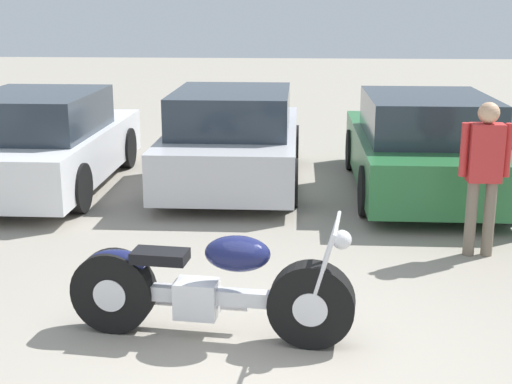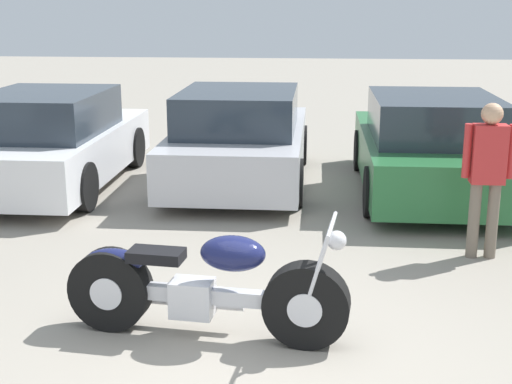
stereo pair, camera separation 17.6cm
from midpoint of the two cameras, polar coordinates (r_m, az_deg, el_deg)
The scene contains 6 objects.
ground_plane at distance 5.39m, azimuth 0.47°, elevation -14.09°, with size 60.00×60.00×0.00m, color gray.
motorcycle at distance 5.73m, azimuth -3.36°, elevation -7.62°, with size 2.30×0.70×1.02m.
parked_car_white at distance 10.73m, azimuth -15.60°, elevation 3.90°, with size 1.93×4.18×1.40m.
parked_car_silver at distance 10.54m, azimuth -0.81°, elevation 4.26°, with size 1.93×4.18×1.40m.
parked_car_green at distance 10.25m, azimuth 14.20°, elevation 3.49°, with size 1.93×4.18×1.40m.
person_standing at distance 7.72m, azimuth 18.66°, elevation 1.84°, with size 0.52×0.22×1.64m.
Camera 2 is at (0.45, -4.69, 2.62)m, focal length 50.00 mm.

